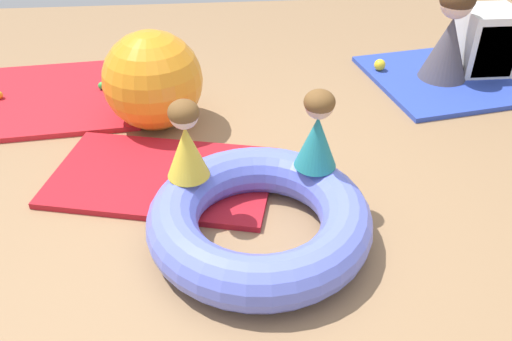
{
  "coord_description": "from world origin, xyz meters",
  "views": [
    {
      "loc": [
        -0.19,
        -2.28,
        1.99
      ],
      "look_at": [
        0.03,
        0.1,
        0.31
      ],
      "focal_mm": 37.53,
      "sensor_mm": 36.0,
      "label": 1
    }
  ],
  "objects_px": {
    "inflatable_cushion": "(259,219)",
    "play_ball_blue": "(452,61)",
    "play_ball_yellow": "(380,65)",
    "exercise_ball_large": "(153,80)",
    "child_in_yellow": "(186,140)",
    "play_ball_green": "(102,86)",
    "play_ball_teal": "(251,184)",
    "child_in_teal": "(317,130)",
    "storage_cube": "(486,44)",
    "adult_seated": "(450,34)"
  },
  "relations": [
    {
      "from": "inflatable_cushion",
      "to": "play_ball_yellow",
      "type": "relative_size",
      "value": 12.32
    },
    {
      "from": "play_ball_teal",
      "to": "play_ball_blue",
      "type": "height_order",
      "value": "play_ball_teal"
    },
    {
      "from": "play_ball_teal",
      "to": "storage_cube",
      "type": "distance_m",
      "value": 2.61
    },
    {
      "from": "inflatable_cushion",
      "to": "adult_seated",
      "type": "xyz_separation_m",
      "value": [
        1.72,
        1.82,
        0.28
      ]
    },
    {
      "from": "play_ball_teal",
      "to": "play_ball_yellow",
      "type": "bearing_deg",
      "value": 52.12
    },
    {
      "from": "child_in_yellow",
      "to": "adult_seated",
      "type": "xyz_separation_m",
      "value": [
        2.08,
        1.57,
        -0.08
      ]
    },
    {
      "from": "exercise_ball_large",
      "to": "play_ball_blue",
      "type": "bearing_deg",
      "value": 16.77
    },
    {
      "from": "inflatable_cushion",
      "to": "storage_cube",
      "type": "xyz_separation_m",
      "value": [
        2.1,
        1.93,
        0.14
      ]
    },
    {
      "from": "inflatable_cushion",
      "to": "exercise_ball_large",
      "type": "relative_size",
      "value": 1.71
    },
    {
      "from": "play_ball_yellow",
      "to": "adult_seated",
      "type": "bearing_deg",
      "value": -20.81
    },
    {
      "from": "play_ball_blue",
      "to": "play_ball_teal",
      "type": "bearing_deg",
      "value": -138.96
    },
    {
      "from": "child_in_yellow",
      "to": "play_ball_teal",
      "type": "height_order",
      "value": "child_in_yellow"
    },
    {
      "from": "play_ball_blue",
      "to": "storage_cube",
      "type": "xyz_separation_m",
      "value": [
        0.2,
        -0.14,
        0.21
      ]
    },
    {
      "from": "storage_cube",
      "to": "play_ball_blue",
      "type": "bearing_deg",
      "value": 144.11
    },
    {
      "from": "play_ball_teal",
      "to": "play_ball_yellow",
      "type": "xyz_separation_m",
      "value": [
        1.24,
        1.6,
        0.01
      ]
    },
    {
      "from": "play_ball_blue",
      "to": "exercise_ball_large",
      "type": "relative_size",
      "value": 0.09
    },
    {
      "from": "play_ball_green",
      "to": "adult_seated",
      "type": "bearing_deg",
      "value": -0.48
    },
    {
      "from": "child_in_yellow",
      "to": "play_ball_teal",
      "type": "xyz_separation_m",
      "value": [
        0.36,
        0.15,
        -0.42
      ]
    },
    {
      "from": "play_ball_green",
      "to": "storage_cube",
      "type": "height_order",
      "value": "storage_cube"
    },
    {
      "from": "play_ball_teal",
      "to": "storage_cube",
      "type": "xyz_separation_m",
      "value": [
        2.11,
        1.52,
        0.2
      ]
    },
    {
      "from": "play_ball_blue",
      "to": "play_ball_green",
      "type": "distance_m",
      "value": 3.02
    },
    {
      "from": "play_ball_yellow",
      "to": "exercise_ball_large",
      "type": "height_order",
      "value": "exercise_ball_large"
    },
    {
      "from": "play_ball_blue",
      "to": "adult_seated",
      "type": "bearing_deg",
      "value": -126.74
    },
    {
      "from": "play_ball_yellow",
      "to": "play_ball_blue",
      "type": "bearing_deg",
      "value": 5.73
    },
    {
      "from": "child_in_teal",
      "to": "play_ball_blue",
      "type": "height_order",
      "value": "child_in_teal"
    },
    {
      "from": "inflatable_cushion",
      "to": "adult_seated",
      "type": "height_order",
      "value": "adult_seated"
    },
    {
      "from": "play_ball_blue",
      "to": "play_ball_green",
      "type": "relative_size",
      "value": 1.06
    },
    {
      "from": "play_ball_blue",
      "to": "storage_cube",
      "type": "relative_size",
      "value": 0.12
    },
    {
      "from": "exercise_ball_large",
      "to": "storage_cube",
      "type": "relative_size",
      "value": 1.25
    },
    {
      "from": "child_in_yellow",
      "to": "play_ball_green",
      "type": "bearing_deg",
      "value": 84.37
    },
    {
      "from": "inflatable_cushion",
      "to": "child_in_yellow",
      "type": "distance_m",
      "value": 0.57
    },
    {
      "from": "child_in_teal",
      "to": "child_in_yellow",
      "type": "bearing_deg",
      "value": -174.95
    },
    {
      "from": "child_in_yellow",
      "to": "play_ball_blue",
      "type": "xyz_separation_m",
      "value": [
        2.27,
        1.82,
        -0.42
      ]
    },
    {
      "from": "exercise_ball_large",
      "to": "play_ball_yellow",
      "type": "bearing_deg",
      "value": 20.49
    },
    {
      "from": "play_ball_blue",
      "to": "child_in_yellow",
      "type": "bearing_deg",
      "value": -141.28
    },
    {
      "from": "exercise_ball_large",
      "to": "child_in_yellow",
      "type": "bearing_deg",
      "value": -76.14
    },
    {
      "from": "inflatable_cushion",
      "to": "play_ball_green",
      "type": "relative_size",
      "value": 19.72
    },
    {
      "from": "child_in_yellow",
      "to": "play_ball_teal",
      "type": "distance_m",
      "value": 0.57
    },
    {
      "from": "inflatable_cushion",
      "to": "play_ball_blue",
      "type": "xyz_separation_m",
      "value": [
        1.9,
        2.07,
        -0.07
      ]
    },
    {
      "from": "inflatable_cushion",
      "to": "exercise_ball_large",
      "type": "xyz_separation_m",
      "value": [
        -0.63,
        1.31,
        0.21
      ]
    },
    {
      "from": "child_in_yellow",
      "to": "play_ball_green",
      "type": "relative_size",
      "value": 7.5
    },
    {
      "from": "child_in_teal",
      "to": "storage_cube",
      "type": "relative_size",
      "value": 0.83
    },
    {
      "from": "play_ball_yellow",
      "to": "exercise_ball_large",
      "type": "distance_m",
      "value": 2.0
    },
    {
      "from": "child_in_teal",
      "to": "storage_cube",
      "type": "distance_m",
      "value": 2.42
    },
    {
      "from": "inflatable_cushion",
      "to": "child_in_yellow",
      "type": "height_order",
      "value": "child_in_yellow"
    },
    {
      "from": "exercise_ball_large",
      "to": "storage_cube",
      "type": "xyz_separation_m",
      "value": [
        2.73,
        0.62,
        -0.07
      ]
    },
    {
      "from": "adult_seated",
      "to": "play_ball_teal",
      "type": "bearing_deg",
      "value": -2.51
    },
    {
      "from": "inflatable_cushion",
      "to": "play_ball_yellow",
      "type": "distance_m",
      "value": 2.35
    },
    {
      "from": "play_ball_teal",
      "to": "play_ball_green",
      "type": "distance_m",
      "value": 1.81
    },
    {
      "from": "child_in_teal",
      "to": "storage_cube",
      "type": "bearing_deg",
      "value": 45.43
    }
  ]
}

